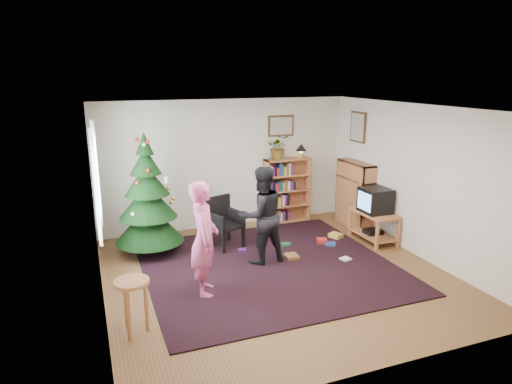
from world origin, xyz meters
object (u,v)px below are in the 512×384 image
object	(u,v)px
table_lamp	(301,148)
bookshelf_right	(355,194)
crt_tv	(375,200)
picture_back	(281,126)
bookshelf_back	(287,189)
picture_right	(358,127)
potted_plant	(279,147)
person_standing	(204,238)
christmas_tree	(148,204)
stool	(132,292)
tv_stand	(374,224)
armchair	(224,220)
person_by_chair	(261,215)

from	to	relation	value
table_lamp	bookshelf_right	bearing A→B (deg)	-45.63
crt_tv	picture_back	bearing A→B (deg)	120.85
picture_back	bookshelf_back	distance (m)	1.30
bookshelf_back	table_lamp	xyz separation A→B (m)	(0.30, 0.00, 0.83)
picture_right	potted_plant	world-z (taller)	picture_right
crt_tv	table_lamp	bearing A→B (deg)	112.11
person_standing	crt_tv	bearing A→B (deg)	-62.45
picture_right	bookshelf_right	xyz separation A→B (m)	(-0.14, -0.22, -1.29)
christmas_tree	stool	xyz separation A→B (m)	(-0.54, -2.44, -0.34)
person_standing	tv_stand	bearing A→B (deg)	-62.46
picture_back	person_standing	distance (m)	3.71
armchair	tv_stand	bearing A→B (deg)	-35.09
stool	person_by_chair	world-z (taller)	person_by_chair
picture_right	potted_plant	distance (m)	1.60
potted_plant	table_lamp	world-z (taller)	potted_plant
picture_back	potted_plant	world-z (taller)	picture_back
bookshelf_back	person_by_chair	bearing A→B (deg)	-125.14
bookshelf_back	potted_plant	world-z (taller)	potted_plant
picture_back	stool	xyz separation A→B (m)	(-3.35, -3.37, -1.43)
christmas_tree	picture_back	bearing A→B (deg)	18.32
potted_plant	picture_back	bearing A→B (deg)	52.44
tv_stand	table_lamp	distance (m)	2.13
armchair	person_standing	world-z (taller)	person_standing
christmas_tree	bookshelf_right	world-z (taller)	christmas_tree
bookshelf_back	bookshelf_right	world-z (taller)	same
picture_right	bookshelf_back	distance (m)	1.87
picture_back	bookshelf_back	world-z (taller)	picture_back
picture_back	stool	size ratio (longest dim) A/B	0.82
christmas_tree	table_lamp	distance (m)	3.36
bookshelf_back	armchair	distance (m)	1.88
picture_back	stool	world-z (taller)	picture_back
bookshelf_back	picture_back	bearing A→B (deg)	125.47
picture_back	crt_tv	xyz separation A→B (m)	(1.07, -1.79, -1.18)
armchair	table_lamp	size ratio (longest dim) A/B	3.11
armchair	person_standing	xyz separation A→B (m)	(-0.77, -1.62, 0.32)
tv_stand	person_by_chair	distance (m)	2.31
armchair	potted_plant	size ratio (longest dim) A/B	1.82
table_lamp	crt_tv	bearing A→B (deg)	-67.89
person_by_chair	potted_plant	world-z (taller)	potted_plant
picture_right	christmas_tree	xyz separation A→B (m)	(-4.13, -0.20, -1.09)
picture_right	table_lamp	world-z (taller)	picture_right
tv_stand	christmas_tree	bearing A→B (deg)	167.54
bookshelf_right	person_by_chair	size ratio (longest dim) A/B	0.82
tv_stand	person_by_chair	bearing A→B (deg)	-175.62
bookshelf_back	table_lamp	distance (m)	0.88
picture_right	armchair	bearing A→B (deg)	-173.42
tv_stand	table_lamp	bearing A→B (deg)	112.19
picture_back	bookshelf_back	size ratio (longest dim) A/B	0.42
crt_tv	potted_plant	bearing A→B (deg)	125.33
stool	person_by_chair	distance (m)	2.59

